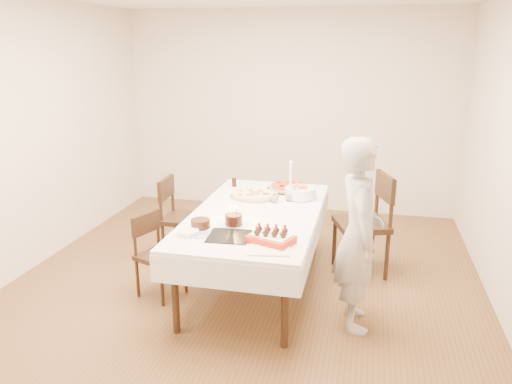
% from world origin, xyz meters
% --- Properties ---
extents(floor, '(5.00, 5.00, 0.00)m').
position_xyz_m(floor, '(0.00, 0.00, 0.00)').
color(floor, brown).
rests_on(floor, ground).
extents(wall_back, '(4.50, 0.04, 2.70)m').
position_xyz_m(wall_back, '(0.00, 2.50, 1.35)').
color(wall_back, beige).
rests_on(wall_back, floor).
extents(wall_front, '(4.50, 0.04, 2.70)m').
position_xyz_m(wall_front, '(0.00, -2.50, 1.35)').
color(wall_front, beige).
rests_on(wall_front, floor).
extents(wall_left, '(0.04, 5.00, 2.70)m').
position_xyz_m(wall_left, '(-2.25, 0.00, 1.35)').
color(wall_left, beige).
rests_on(wall_left, floor).
extents(dining_table, '(1.18, 2.16, 0.75)m').
position_xyz_m(dining_table, '(0.11, 0.03, 0.38)').
color(dining_table, silver).
rests_on(dining_table, floor).
extents(chair_right_savory, '(0.67, 0.67, 1.03)m').
position_xyz_m(chair_right_savory, '(1.06, 0.56, 0.52)').
color(chair_right_savory, black).
rests_on(chair_right_savory, floor).
extents(chair_left_savory, '(0.47, 0.47, 0.90)m').
position_xyz_m(chair_left_savory, '(-0.79, 0.51, 0.45)').
color(chair_left_savory, black).
rests_on(chair_left_savory, floor).
extents(chair_left_dessert, '(0.51, 0.51, 0.77)m').
position_xyz_m(chair_left_dessert, '(-0.70, -0.34, 0.39)').
color(chair_left_dessert, black).
rests_on(chair_left_dessert, floor).
extents(person, '(0.47, 0.63, 1.57)m').
position_xyz_m(person, '(1.05, -0.44, 0.79)').
color(person, '#A8A49E').
rests_on(person, floor).
extents(pizza_white, '(0.61, 0.61, 0.04)m').
position_xyz_m(pizza_white, '(-0.01, 0.48, 0.77)').
color(pizza_white, beige).
rests_on(pizza_white, dining_table).
extents(pizza_pepperoni, '(0.55, 0.55, 0.04)m').
position_xyz_m(pizza_pepperoni, '(0.28, 0.84, 0.77)').
color(pizza_pepperoni, red).
rests_on(pizza_pepperoni, dining_table).
extents(red_placemat, '(0.30, 0.30, 0.01)m').
position_xyz_m(red_placemat, '(0.45, 0.59, 0.75)').
color(red_placemat, '#B21E1E').
rests_on(red_placemat, dining_table).
extents(pasta_bowl, '(0.37, 0.37, 0.10)m').
position_xyz_m(pasta_bowl, '(0.44, 0.55, 0.81)').
color(pasta_bowl, white).
rests_on(pasta_bowl, dining_table).
extents(taper_candle, '(0.11, 0.11, 0.41)m').
position_xyz_m(taper_candle, '(0.36, 0.45, 0.96)').
color(taper_candle, white).
rests_on(taper_candle, dining_table).
extents(shaker_pair, '(0.11, 0.11, 0.12)m').
position_xyz_m(shaker_pair, '(0.22, 0.34, 0.81)').
color(shaker_pair, white).
rests_on(shaker_pair, dining_table).
extents(cola_glass, '(0.06, 0.06, 0.09)m').
position_xyz_m(cola_glass, '(-0.32, 0.81, 0.80)').
color(cola_glass, black).
rests_on(cola_glass, dining_table).
extents(layer_cake, '(0.22, 0.22, 0.09)m').
position_xyz_m(layer_cake, '(-0.24, -0.51, 0.79)').
color(layer_cake, '#351D0D').
rests_on(layer_cake, dining_table).
extents(cake_board, '(0.35, 0.35, 0.01)m').
position_xyz_m(cake_board, '(0.03, -0.62, 0.75)').
color(cake_board, black).
rests_on(cake_board, dining_table).
extents(birthday_cake, '(0.19, 0.19, 0.15)m').
position_xyz_m(birthday_cake, '(0.00, -0.36, 0.84)').
color(birthday_cake, '#34160E').
rests_on(birthday_cake, dining_table).
extents(strawberry_box, '(0.40, 0.33, 0.08)m').
position_xyz_m(strawberry_box, '(0.39, -0.67, 0.79)').
color(strawberry_box, red).
rests_on(strawberry_box, dining_table).
extents(box_lid, '(0.34, 0.25, 0.03)m').
position_xyz_m(box_lid, '(0.41, -0.84, 0.75)').
color(box_lid, beige).
rests_on(box_lid, dining_table).
extents(plate_stack, '(0.20, 0.20, 0.04)m').
position_xyz_m(plate_stack, '(-0.31, -0.65, 0.77)').
color(plate_stack, white).
rests_on(plate_stack, dining_table).
extents(china_plate, '(0.24, 0.24, 0.01)m').
position_xyz_m(china_plate, '(-0.22, -0.64, 0.75)').
color(china_plate, white).
rests_on(china_plate, dining_table).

